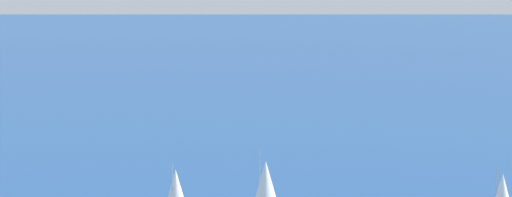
# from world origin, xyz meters

# --- Properties ---
(sailboat_outer_ring_c) EXTENTS (6.37, 6.14, 8.92)m
(sailboat_outer_ring_c) POSITION_xyz_m (-4.14, 35.20, 4.07)
(sailboat_outer_ring_c) COLOR #9E9993
(sailboat_outer_ring_c) RESTS_ON ground_plane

